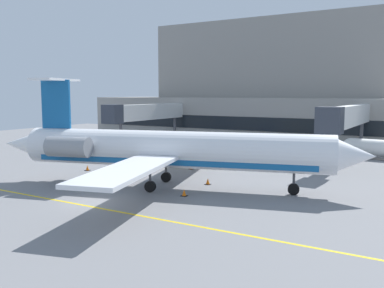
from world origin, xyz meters
The scene contains 13 objects.
ground centered at (0.00, 0.00, -0.05)m, with size 120.00×120.00×0.11m.
terminal_building centered at (-2.62, 49.57, 7.97)m, with size 74.62×17.52×20.77m.
jet_bridge_west centered at (12.18, 28.76, 5.23)m, with size 2.40×20.99×6.62m.
jet_bridge_east centered at (-18.03, 30.14, 4.99)m, with size 2.40×18.28×6.38m.
regional_jet centered at (1.99, 6.87, 3.23)m, with size 31.76×26.90×9.22m.
baggage_tug centered at (-6.64, 26.42, 0.90)m, with size 3.53×3.56×1.97m.
pushback_tractor centered at (-21.02, 16.64, 0.92)m, with size 3.25×3.45×2.04m.
belt_loader centered at (-4.22, 16.75, 0.98)m, with size 3.63×2.37×2.20m.
fuel_tank centered at (14.52, 32.91, 1.35)m, with size 7.44×2.52×2.39m.
safety_cone_alpha centered at (-9.54, 9.16, 0.25)m, with size 0.47×0.47×0.55m.
safety_cone_bravo centered at (-0.78, 15.39, 0.25)m, with size 0.47×0.47×0.55m.
safety_cone_charlie centered at (4.87, 4.97, 0.25)m, with size 0.47×0.47×0.55m.
safety_cone_delta centered at (4.40, 9.63, 0.25)m, with size 0.47×0.47×0.55m.
Camera 1 is at (22.03, -22.43, 7.91)m, focal length 39.88 mm.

